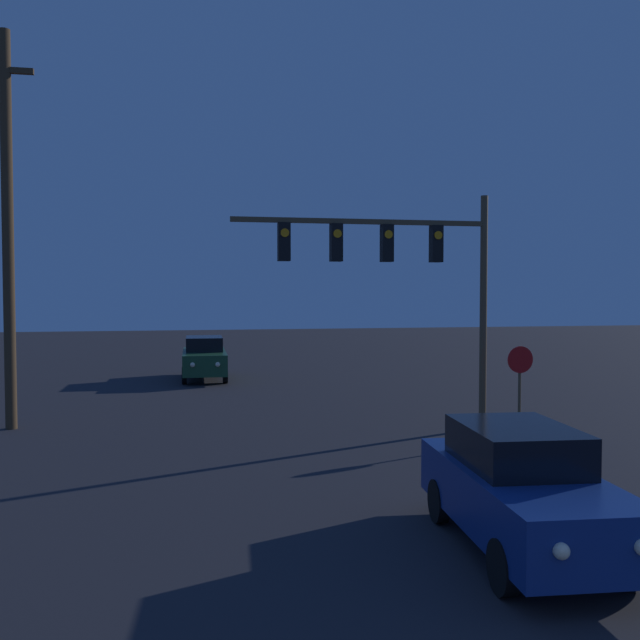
% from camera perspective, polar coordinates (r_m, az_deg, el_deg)
% --- Properties ---
extents(car_near, '(1.94, 4.33, 1.65)m').
position_cam_1_polar(car_near, '(10.11, 15.74, -12.83)').
color(car_near, navy).
rests_on(car_near, ground_plane).
extents(car_far, '(1.75, 4.27, 1.65)m').
position_cam_1_polar(car_far, '(28.07, -9.24, -3.01)').
color(car_far, '#1E4728').
rests_on(car_far, ground_plane).
extents(traffic_signal_mast, '(6.37, 0.30, 5.82)m').
position_cam_1_polar(traffic_signal_mast, '(17.48, 6.69, 4.52)').
color(traffic_signal_mast, brown).
rests_on(traffic_signal_mast, ground_plane).
extents(stop_sign, '(0.62, 0.07, 2.18)m').
position_cam_1_polar(stop_sign, '(17.18, 15.70, -4.30)').
color(stop_sign, brown).
rests_on(stop_sign, ground_plane).
extents(utility_pole, '(1.34, 0.28, 9.86)m').
position_cam_1_polar(utility_pole, '(19.39, -23.71, 6.89)').
color(utility_pole, '#4C3823').
rests_on(utility_pole, ground_plane).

